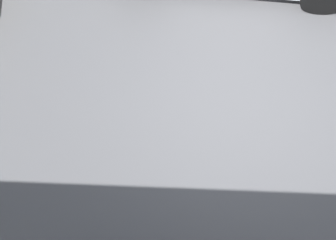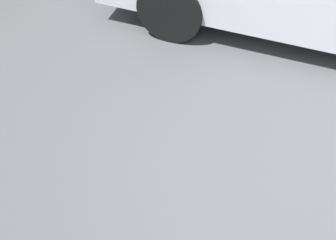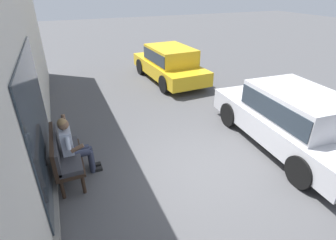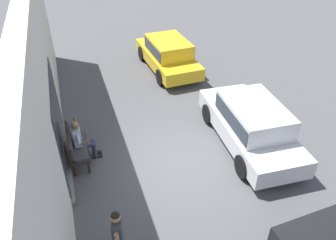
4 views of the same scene
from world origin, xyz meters
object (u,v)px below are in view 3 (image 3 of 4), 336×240
object	(u,v)px
parked_car_far	(170,62)
parked_car_mid	(292,117)
person_on_phone	(73,145)
bench	(63,154)

from	to	relation	value
parked_car_far	parked_car_mid	bearing A→B (deg)	-172.56
person_on_phone	parked_car_far	distance (m)	6.59
parked_car_mid	parked_car_far	world-z (taller)	parked_car_mid
parked_car_mid	person_on_phone	bearing A→B (deg)	79.75
bench	parked_car_far	distance (m)	6.78
person_on_phone	parked_car_mid	xyz separation A→B (m)	(-0.92, -5.07, 0.10)
bench	parked_car_far	size ratio (longest dim) A/B	0.33
parked_car_mid	parked_car_far	xyz separation A→B (m)	(5.90, 0.77, -0.04)
bench	parked_car_mid	distance (m)	5.37
bench	parked_car_far	xyz separation A→B (m)	(5.05, -4.53, 0.19)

